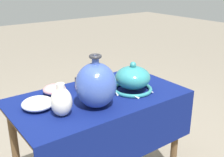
{
  "coord_description": "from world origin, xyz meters",
  "views": [
    {
      "loc": [
        -0.83,
        -1.25,
        1.34
      ],
      "look_at": [
        0.06,
        -0.05,
        0.79
      ],
      "focal_mm": 45.0,
      "sensor_mm": 36.0,
      "label": 1
    }
  ],
  "objects_px": {
    "mosaic_tile_box": "(91,82)",
    "bowl_shallow_porcelain": "(38,103)",
    "vase_tall_bulbous": "(96,85)",
    "jar_round_ivory": "(61,101)",
    "bowl_shallow_rose": "(54,89)",
    "vase_dome_bell": "(133,79)"
  },
  "relations": [
    {
      "from": "mosaic_tile_box",
      "to": "bowl_shallow_porcelain",
      "type": "height_order",
      "value": "mosaic_tile_box"
    },
    {
      "from": "vase_tall_bulbous",
      "to": "bowl_shallow_porcelain",
      "type": "height_order",
      "value": "vase_tall_bulbous"
    },
    {
      "from": "mosaic_tile_box",
      "to": "bowl_shallow_porcelain",
      "type": "xyz_separation_m",
      "value": [
        -0.39,
        -0.09,
        -0.01
      ]
    },
    {
      "from": "jar_round_ivory",
      "to": "bowl_shallow_porcelain",
      "type": "bearing_deg",
      "value": 114.6
    },
    {
      "from": "jar_round_ivory",
      "to": "bowl_shallow_rose",
      "type": "bearing_deg",
      "value": 71.88
    },
    {
      "from": "vase_dome_bell",
      "to": "jar_round_ivory",
      "type": "relative_size",
      "value": 1.48
    },
    {
      "from": "vase_dome_bell",
      "to": "mosaic_tile_box",
      "type": "xyz_separation_m",
      "value": [
        -0.17,
        0.2,
        -0.04
      ]
    },
    {
      "from": "bowl_shallow_rose",
      "to": "bowl_shallow_porcelain",
      "type": "bearing_deg",
      "value": -140.59
    },
    {
      "from": "bowl_shallow_porcelain",
      "to": "jar_round_ivory",
      "type": "distance_m",
      "value": 0.17
    },
    {
      "from": "bowl_shallow_porcelain",
      "to": "vase_tall_bulbous",
      "type": "bearing_deg",
      "value": -31.54
    },
    {
      "from": "bowl_shallow_rose",
      "to": "jar_round_ivory",
      "type": "distance_m",
      "value": 0.29
    },
    {
      "from": "vase_dome_bell",
      "to": "bowl_shallow_rose",
      "type": "height_order",
      "value": "vase_dome_bell"
    },
    {
      "from": "vase_dome_bell",
      "to": "jar_round_ivory",
      "type": "height_order",
      "value": "vase_dome_bell"
    },
    {
      "from": "vase_tall_bulbous",
      "to": "mosaic_tile_box",
      "type": "distance_m",
      "value": 0.3
    },
    {
      "from": "vase_tall_bulbous",
      "to": "bowl_shallow_rose",
      "type": "height_order",
      "value": "vase_tall_bulbous"
    },
    {
      "from": "vase_tall_bulbous",
      "to": "vase_dome_bell",
      "type": "bearing_deg",
      "value": 9.9
    },
    {
      "from": "vase_dome_bell",
      "to": "jar_round_ivory",
      "type": "xyz_separation_m",
      "value": [
        -0.49,
        -0.04,
        0.0
      ]
    },
    {
      "from": "mosaic_tile_box",
      "to": "bowl_shallow_porcelain",
      "type": "relative_size",
      "value": 1.09
    },
    {
      "from": "vase_tall_bulbous",
      "to": "bowl_shallow_porcelain",
      "type": "bearing_deg",
      "value": 148.46
    },
    {
      "from": "bowl_shallow_porcelain",
      "to": "jar_round_ivory",
      "type": "bearing_deg",
      "value": -65.4
    },
    {
      "from": "mosaic_tile_box",
      "to": "jar_round_ivory",
      "type": "height_order",
      "value": "jar_round_ivory"
    },
    {
      "from": "vase_tall_bulbous",
      "to": "mosaic_tile_box",
      "type": "relative_size",
      "value": 1.56
    }
  ]
}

